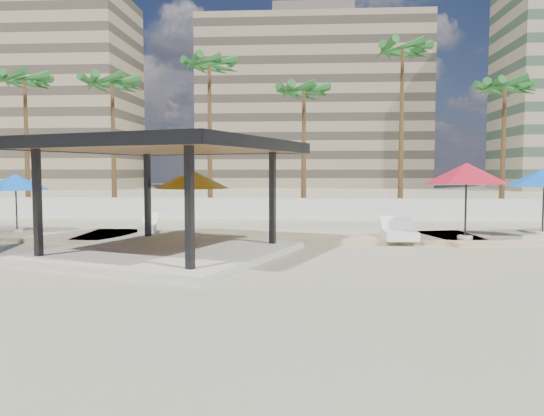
# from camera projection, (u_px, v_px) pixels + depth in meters

# --- Properties ---
(ground) EXTENTS (200.00, 200.00, 0.00)m
(ground) POSITION_uv_depth(u_px,v_px,m) (193.00, 269.00, 15.09)
(ground) COLOR tan
(ground) RESTS_ON ground
(promenade) EXTENTS (44.45, 7.97, 0.24)m
(promenade) POSITION_uv_depth(u_px,v_px,m) (278.00, 235.00, 22.58)
(promenade) COLOR #C6B284
(promenade) RESTS_ON ground
(boundary_wall) EXTENTS (56.00, 0.30, 1.20)m
(boundary_wall) POSITION_uv_depth(u_px,v_px,m) (252.00, 208.00, 30.97)
(boundary_wall) COLOR silver
(boundary_wall) RESTS_ON ground
(building_west) EXTENTS (34.00, 16.00, 32.40)m
(building_west) POSITION_uv_depth(u_px,v_px,m) (25.00, 93.00, 84.54)
(building_west) COLOR #937F60
(building_west) RESTS_ON ground
(building_mid) EXTENTS (38.00, 16.00, 30.40)m
(building_mid) POSITION_uv_depth(u_px,v_px,m) (313.00, 104.00, 91.45)
(building_mid) COLOR #847259
(building_mid) RESTS_ON ground
(pavilion_central) EXTENTS (9.52, 9.52, 3.78)m
(pavilion_central) POSITION_uv_depth(u_px,v_px,m) (164.00, 187.00, 17.29)
(pavilion_central) COLOR beige
(pavilion_central) RESTS_ON ground
(umbrella_b) EXTENTS (3.38, 3.38, 2.63)m
(umbrella_b) POSITION_uv_depth(u_px,v_px,m) (192.00, 180.00, 20.77)
(umbrella_b) COLOR beige
(umbrella_b) RESTS_ON promenade
(umbrella_c) EXTENTS (3.56, 3.56, 2.92)m
(umbrella_c) POSITION_uv_depth(u_px,v_px,m) (467.00, 174.00, 20.05)
(umbrella_c) COLOR beige
(umbrella_c) RESTS_ON promenade
(umbrella_d) EXTENTS (4.01, 4.01, 2.72)m
(umbrella_d) POSITION_uv_depth(u_px,v_px,m) (544.00, 178.00, 21.45)
(umbrella_d) COLOR beige
(umbrella_d) RESTS_ON promenade
(umbrella_f) EXTENTS (3.56, 3.56, 2.47)m
(umbrella_f) POSITION_uv_depth(u_px,v_px,m) (16.00, 182.00, 22.51)
(umbrella_f) COLOR beige
(umbrella_f) RESTS_ON promenade
(lounger_a) EXTENTS (0.94, 2.03, 0.74)m
(lounger_a) POSITION_uv_depth(u_px,v_px,m) (149.00, 227.00, 22.80)
(lounger_a) COLOR white
(lounger_a) RESTS_ON promenade
(lounger_b) EXTENTS (0.73, 2.01, 0.75)m
(lounger_b) POSITION_uv_depth(u_px,v_px,m) (407.00, 234.00, 20.40)
(lounger_b) COLOR white
(lounger_b) RESTS_ON promenade
(lounger_c) EXTENTS (0.71, 2.09, 0.79)m
(lounger_c) POSITION_uv_depth(u_px,v_px,m) (392.00, 234.00, 20.44)
(lounger_c) COLOR white
(lounger_c) RESTS_ON promenade
(palm_b) EXTENTS (3.00, 3.00, 9.48)m
(palm_b) POSITION_uv_depth(u_px,v_px,m) (25.00, 85.00, 34.13)
(palm_b) COLOR brown
(palm_b) RESTS_ON ground
(palm_c) EXTENTS (3.00, 3.00, 9.12)m
(palm_c) POSITION_uv_depth(u_px,v_px,m) (112.00, 88.00, 33.15)
(palm_c) COLOR brown
(palm_c) RESTS_ON ground
(palm_d) EXTENTS (3.00, 3.00, 10.36)m
(palm_d) POSITION_uv_depth(u_px,v_px,m) (209.00, 70.00, 33.46)
(palm_d) COLOR brown
(palm_d) RESTS_ON ground
(palm_e) EXTENTS (3.00, 3.00, 8.58)m
(palm_e) POSITION_uv_depth(u_px,v_px,m) (304.00, 95.00, 32.68)
(palm_e) COLOR brown
(palm_e) RESTS_ON ground
(palm_f) EXTENTS (3.00, 3.00, 11.03)m
(palm_f) POSITION_uv_depth(u_px,v_px,m) (403.00, 57.00, 32.31)
(palm_f) COLOR brown
(palm_f) RESTS_ON ground
(palm_g) EXTENTS (3.00, 3.00, 8.64)m
(palm_g) POSITION_uv_depth(u_px,v_px,m) (505.00, 92.00, 31.66)
(palm_g) COLOR brown
(palm_g) RESTS_ON ground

